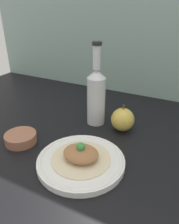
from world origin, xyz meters
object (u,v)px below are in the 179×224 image
apple (123,119)px  dipping_bowl (21,138)px  cider_bottle (96,95)px  plate (81,161)px  plated_food (81,155)px

apple → dipping_bowl: bearing=-139.6°
cider_bottle → dipping_bowl: size_ratio=2.92×
cider_bottle → dipping_bowl: 30.76cm
apple → plate: bearing=-99.6°
plate → apple: bearing=80.4°
plated_food → dipping_bowl: (-23.45, 0.46, -1.76)cm
plate → apple: (4.03, 23.87, 3.12)cm
plated_food → apple: (4.03, 23.87, 0.89)cm
plate → plated_food: (0.00, 0.00, 2.24)cm
cider_bottle → apple: cider_bottle is taller
plate → dipping_bowl: size_ratio=2.43×
plate → dipping_bowl: 23.46cm
plate → dipping_bowl: dipping_bowl is taller
plate → plated_food: 2.24cm
plate → apple: apple is taller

